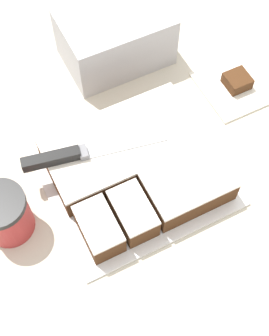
# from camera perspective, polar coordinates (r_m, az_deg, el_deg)

# --- Properties ---
(ground_plane) EXTENTS (8.00, 8.00, 0.00)m
(ground_plane) POSITION_cam_1_polar(r_m,az_deg,el_deg) (1.82, -0.32, -12.64)
(ground_plane) COLOR #9E9384
(countertop) EXTENTS (1.40, 1.10, 0.91)m
(countertop) POSITION_cam_1_polar(r_m,az_deg,el_deg) (1.39, -0.41, -7.31)
(countertop) COLOR beige
(countertop) RESTS_ON ground_plane
(cake_board) EXTENTS (0.35, 0.32, 0.01)m
(cake_board) POSITION_cam_1_polar(r_m,az_deg,el_deg) (0.95, 0.00, -0.97)
(cake_board) COLOR white
(cake_board) RESTS_ON countertop
(cake) EXTENTS (0.31, 0.27, 0.06)m
(cake) POSITION_cam_1_polar(r_m,az_deg,el_deg) (0.92, 0.10, 0.21)
(cake) COLOR #472814
(cake) RESTS_ON cake_board
(knife) EXTENTS (0.28, 0.08, 0.02)m
(knife) POSITION_cam_1_polar(r_m,az_deg,el_deg) (0.90, -8.17, 1.49)
(knife) COLOR silver
(knife) RESTS_ON cake
(coffee_cup) EXTENTS (0.10, 0.10, 0.11)m
(coffee_cup) POSITION_cam_1_polar(r_m,az_deg,el_deg) (0.89, -15.55, -5.47)
(coffee_cup) COLOR #B23333
(coffee_cup) RESTS_ON countertop
(paper_napkin) EXTENTS (0.16, 0.16, 0.01)m
(paper_napkin) POSITION_cam_1_polar(r_m,az_deg,el_deg) (1.10, 12.25, 9.79)
(paper_napkin) COLOR white
(paper_napkin) RESTS_ON countertop
(brownie) EXTENTS (0.05, 0.05, 0.03)m
(brownie) POSITION_cam_1_polar(r_m,az_deg,el_deg) (1.09, 12.42, 10.34)
(brownie) COLOR #472814
(brownie) RESTS_ON paper_napkin
(storage_box) EXTENTS (0.24, 0.16, 0.13)m
(storage_box) POSITION_cam_1_polar(r_m,az_deg,el_deg) (1.09, -2.37, 15.60)
(storage_box) COLOR #B2B2B7
(storage_box) RESTS_ON countertop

